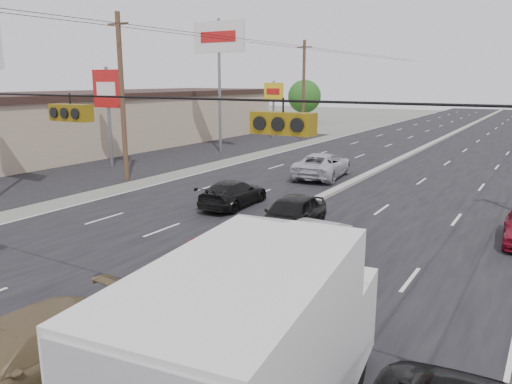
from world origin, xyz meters
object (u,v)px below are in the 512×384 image
pole_sign_billboard (219,45)px  oncoming_near (233,194)px  utility_pole_left_b (122,97)px  tree_left_far (304,96)px  queue_car_a (291,215)px  pole_sign_mid (108,94)px  oncoming_far (322,166)px  queue_car_b (310,245)px  pole_sign_far (274,96)px  tan_sedan (22,357)px  box_truck (260,353)px  red_sedan (210,272)px  utility_pole_left_c (304,90)px

pole_sign_billboard → oncoming_near: (11.43, -15.14, -8.22)m
utility_pole_left_b → tree_left_far: (-9.50, 45.00, -1.39)m
queue_car_a → tree_left_far: bearing=110.2°
utility_pole_left_b → pole_sign_mid: (-4.50, 3.00, 0.01)m
pole_sign_billboard → tree_left_far: size_ratio=1.80×
utility_pole_left_b → oncoming_far: 13.05m
utility_pole_left_b → queue_car_b: (16.00, -7.35, -4.44)m
pole_sign_far → tan_sedan: pole_sign_far is taller
utility_pole_left_b → tan_sedan: bearing=-49.8°
pole_sign_mid → oncoming_near: size_ratio=1.56×
oncoming_near → box_truck: bearing=122.3°
tree_left_far → queue_car_b: bearing=-64.0°
box_truck → oncoming_far: size_ratio=1.27×
pole_sign_far → tree_left_far: tree_left_far is taller
red_sedan → pole_sign_far: bearing=118.4°
pole_sign_mid → queue_car_b: pole_sign_mid is taller
tree_left_far → red_sedan: (24.21, -56.26, -2.94)m
pole_sign_mid → oncoming_far: pole_sign_mid is taller
utility_pole_left_c → pole_sign_mid: bearing=-101.6°
red_sedan → queue_car_a: (-0.81, 6.60, 0.00)m
queue_car_a → oncoming_far: size_ratio=0.80×
utility_pole_left_b → utility_pole_left_c: size_ratio=1.00×
tree_left_far → queue_car_b: (25.50, -52.35, -3.05)m
utility_pole_left_b → oncoming_far: size_ratio=1.76×
pole_sign_mid → pole_sign_far: bearing=87.4°
queue_car_a → queue_car_b: bearing=-57.1°
utility_pole_left_b → oncoming_near: size_ratio=2.23×
utility_pole_left_b → box_truck: (19.02, -15.73, -3.29)m
tan_sedan → oncoming_far: bearing=106.3°
queue_car_a → oncoming_near: size_ratio=1.02×
tree_left_far → tan_sedan: tree_left_far is taller
box_truck → pole_sign_mid: bearing=134.2°
tree_left_far → oncoming_near: tree_left_far is taller
utility_pole_left_b → box_truck: 24.89m
box_truck → tan_sedan: (-4.86, -1.03, -1.06)m
tan_sedan → queue_car_a: queue_car_a is taller
tree_left_far → queue_car_b: size_ratio=1.50×
tree_left_far → tan_sedan: (23.65, -61.76, -2.96)m
box_truck → red_sedan: (-4.30, 4.47, -1.04)m
pole_sign_far → tan_sedan: (17.65, -41.76, -3.65)m
pole_sign_far → tan_sedan: 45.48m
pole_sign_mid → oncoming_near: 15.50m
red_sedan → oncoming_near: size_ratio=1.05×
queue_car_a → pole_sign_mid: bearing=152.3°
pole_sign_far → oncoming_near: bearing=-64.5°
utility_pole_left_b → pole_sign_mid: bearing=146.3°
pole_sign_mid → box_truck: pole_sign_mid is taller
tree_left_far → queue_car_a: (23.40, -49.66, -2.94)m
tree_left_far → tan_sedan: bearing=-69.0°
oncoming_near → tree_left_far: bearing=-71.1°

